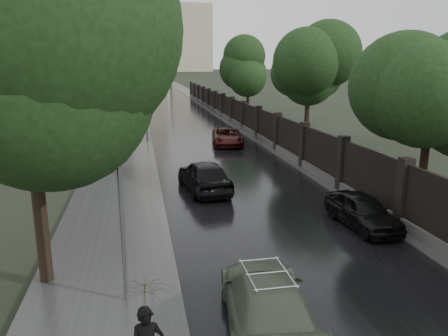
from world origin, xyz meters
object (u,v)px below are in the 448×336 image
at_px(traffic_light, 146,112).
at_px(tree_left_near, 23,48).
at_px(tree_right_c, 248,73).
at_px(car_right_near, 362,211).
at_px(car_right_far, 227,137).
at_px(volga_sedan, 267,302).
at_px(tree_right_a, 432,89).
at_px(hatchback_left, 204,176).
at_px(tree_right_b, 309,78).
at_px(tree_left_far, 99,73).
at_px(lamp_post, 121,206).

bearing_deg(traffic_light, tree_left_near, -98.53).
bearing_deg(tree_right_c, car_right_near, -97.03).
xyz_separation_m(tree_right_c, car_right_far, (-5.90, -17.14, -4.31)).
distance_m(tree_left_near, volga_sedan, 8.50).
height_order(tree_right_c, car_right_far, tree_right_c).
bearing_deg(volga_sedan, tree_right_a, -132.58).
bearing_deg(hatchback_left, tree_right_a, 154.52).
xyz_separation_m(tree_left_near, car_right_near, (10.83, 2.42, -5.78)).
relative_size(tree_right_b, traffic_light, 1.75).
bearing_deg(hatchback_left, car_right_far, -113.54).
distance_m(tree_right_c, volga_sedan, 41.52).
height_order(tree_left_near, car_right_near, tree_left_near).
distance_m(tree_right_a, volga_sedan, 13.35).
relative_size(hatchback_left, car_right_far, 0.99).
relative_size(tree_right_c, car_right_near, 1.87).
relative_size(tree_left_far, car_right_near, 1.97).
bearing_deg(tree_right_b, traffic_light, 165.76).
bearing_deg(tree_left_far, car_right_far, -36.64).
height_order(tree_right_b, volga_sedan, tree_right_b).
xyz_separation_m(tree_left_far, lamp_post, (2.60, -28.50, -2.57)).
xyz_separation_m(tree_right_a, car_right_near, (-4.27, -2.58, -4.31)).
distance_m(tree_right_c, car_right_near, 35.10).
bearing_deg(car_right_near, tree_right_a, 26.72).
xyz_separation_m(tree_left_near, tree_left_far, (-0.40, 27.00, -1.18)).
xyz_separation_m(tree_left_near, tree_right_b, (15.10, 19.00, -1.47)).
distance_m(traffic_light, car_right_far, 6.52).
bearing_deg(traffic_light, car_right_near, -68.95).
distance_m(traffic_light, volga_sedan, 25.30).
xyz_separation_m(tree_left_near, car_right_far, (9.20, 19.86, -5.78)).
bearing_deg(tree_left_near, car_right_near, 12.61).
bearing_deg(lamp_post, tree_right_c, 71.48).
distance_m(tree_left_near, tree_right_c, 39.99).
distance_m(tree_left_far, tree_right_c, 18.45).
bearing_deg(car_right_far, tree_left_far, 150.44).
height_order(tree_left_far, car_right_far, tree_left_far).
relative_size(tree_right_b, car_right_near, 1.87).
distance_m(tree_right_a, car_right_near, 6.59).
bearing_deg(lamp_post, car_right_far, 71.86).
height_order(tree_left_far, volga_sedan, tree_left_far).
bearing_deg(volga_sedan, tree_left_far, -71.78).
distance_m(tree_left_far, tree_right_b, 17.45).
relative_size(volga_sedan, car_right_near, 1.25).
height_order(traffic_light, car_right_near, traffic_light).
xyz_separation_m(tree_right_c, car_right_near, (-4.27, -34.58, -4.31)).
bearing_deg(traffic_light, volga_sedan, -85.16).
bearing_deg(car_right_near, tree_left_near, -171.82).
relative_size(tree_right_a, volga_sedan, 1.49).
bearing_deg(tree_right_c, tree_right_b, -90.00).
bearing_deg(tree_left_far, car_right_near, -65.43).
distance_m(tree_left_near, lamp_post, 4.60).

